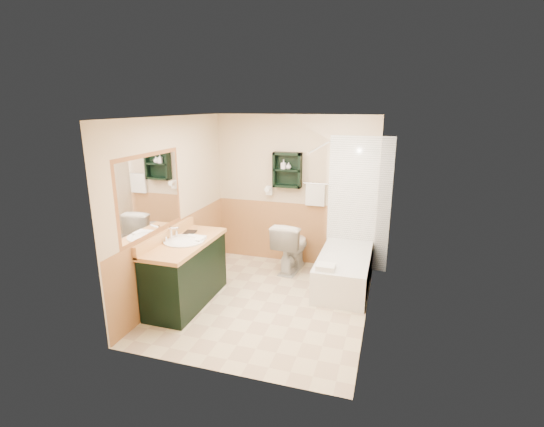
{
  "coord_description": "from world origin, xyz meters",
  "views": [
    {
      "loc": [
        1.48,
        -4.52,
        2.54
      ],
      "look_at": [
        0.02,
        0.2,
        1.17
      ],
      "focal_mm": 26.0,
      "sensor_mm": 36.0,
      "label": 1
    }
  ],
  "objects_px": {
    "hair_dryer": "(269,190)",
    "vanity": "(186,272)",
    "wall_shelf": "(287,170)",
    "soap_bottle_b": "(289,167)",
    "soap_bottle_a": "(284,167)",
    "bathtub": "(344,270)",
    "vanity_book": "(184,226)",
    "toilet": "(291,246)"
  },
  "relations": [
    {
      "from": "hair_dryer",
      "to": "vanity",
      "type": "relative_size",
      "value": 0.18
    },
    {
      "from": "wall_shelf",
      "to": "soap_bottle_b",
      "type": "xyz_separation_m",
      "value": [
        0.02,
        -0.01,
        0.06
      ]
    },
    {
      "from": "soap_bottle_a",
      "to": "bathtub",
      "type": "bearing_deg",
      "value": -28.63
    },
    {
      "from": "wall_shelf",
      "to": "bathtub",
      "type": "relative_size",
      "value": 0.37
    },
    {
      "from": "hair_dryer",
      "to": "vanity_book",
      "type": "xyz_separation_m",
      "value": [
        -0.76,
        -1.44,
        -0.24
      ]
    },
    {
      "from": "wall_shelf",
      "to": "soap_bottle_a",
      "type": "bearing_deg",
      "value": -175.17
    },
    {
      "from": "wall_shelf",
      "to": "soap_bottle_a",
      "type": "distance_m",
      "value": 0.08
    },
    {
      "from": "toilet",
      "to": "soap_bottle_b",
      "type": "distance_m",
      "value": 1.25
    },
    {
      "from": "toilet",
      "to": "vanity_book",
      "type": "xyz_separation_m",
      "value": [
        -1.21,
        -1.14,
        0.56
      ]
    },
    {
      "from": "hair_dryer",
      "to": "soap_bottle_a",
      "type": "distance_m",
      "value": 0.47
    },
    {
      "from": "wall_shelf",
      "to": "hair_dryer",
      "type": "height_order",
      "value": "wall_shelf"
    },
    {
      "from": "vanity",
      "to": "wall_shelf",
      "type": "bearing_deg",
      "value": 62.48
    },
    {
      "from": "vanity_book",
      "to": "soap_bottle_a",
      "type": "relative_size",
      "value": 1.4
    },
    {
      "from": "wall_shelf",
      "to": "soap_bottle_b",
      "type": "distance_m",
      "value": 0.06
    },
    {
      "from": "wall_shelf",
      "to": "bathtub",
      "type": "bearing_deg",
      "value": -30.21
    },
    {
      "from": "hair_dryer",
      "to": "bathtub",
      "type": "relative_size",
      "value": 0.16
    },
    {
      "from": "bathtub",
      "to": "soap_bottle_b",
      "type": "height_order",
      "value": "soap_bottle_b"
    },
    {
      "from": "hair_dryer",
      "to": "toilet",
      "type": "height_order",
      "value": "hair_dryer"
    },
    {
      "from": "vanity",
      "to": "soap_bottle_a",
      "type": "height_order",
      "value": "soap_bottle_a"
    },
    {
      "from": "vanity",
      "to": "soap_bottle_a",
      "type": "bearing_deg",
      "value": 63.98
    },
    {
      "from": "hair_dryer",
      "to": "bathtub",
      "type": "bearing_deg",
      "value": -25.14
    },
    {
      "from": "hair_dryer",
      "to": "soap_bottle_a",
      "type": "xyz_separation_m",
      "value": [
        0.24,
        -0.03,
        0.4
      ]
    },
    {
      "from": "toilet",
      "to": "soap_bottle_a",
      "type": "relative_size",
      "value": 5.49
    },
    {
      "from": "hair_dryer",
      "to": "toilet",
      "type": "relative_size",
      "value": 0.3
    },
    {
      "from": "vanity_book",
      "to": "hair_dryer",
      "type": "bearing_deg",
      "value": 53.87
    },
    {
      "from": "toilet",
      "to": "soap_bottle_b",
      "type": "xyz_separation_m",
      "value": [
        -0.13,
        0.27,
        1.21
      ]
    },
    {
      "from": "vanity",
      "to": "soap_bottle_b",
      "type": "height_order",
      "value": "soap_bottle_b"
    },
    {
      "from": "vanity",
      "to": "toilet",
      "type": "relative_size",
      "value": 1.68
    },
    {
      "from": "wall_shelf",
      "to": "hair_dryer",
      "type": "distance_m",
      "value": 0.46
    },
    {
      "from": "bathtub",
      "to": "toilet",
      "type": "height_order",
      "value": "toilet"
    },
    {
      "from": "wall_shelf",
      "to": "hair_dryer",
      "type": "relative_size",
      "value": 2.29
    },
    {
      "from": "toilet",
      "to": "vanity_book",
      "type": "bearing_deg",
      "value": 48.27
    },
    {
      "from": "hair_dryer",
      "to": "vanity",
      "type": "distance_m",
      "value": 2.0
    },
    {
      "from": "hair_dryer",
      "to": "toilet",
      "type": "distance_m",
      "value": 0.97
    },
    {
      "from": "bathtub",
      "to": "vanity_book",
      "type": "distance_m",
      "value": 2.35
    },
    {
      "from": "bathtub",
      "to": "soap_bottle_b",
      "type": "xyz_separation_m",
      "value": [
        -1.0,
        0.59,
        1.37
      ]
    },
    {
      "from": "wall_shelf",
      "to": "vanity_book",
      "type": "relative_size",
      "value": 2.7
    },
    {
      "from": "vanity",
      "to": "vanity_book",
      "type": "relative_size",
      "value": 6.61
    },
    {
      "from": "hair_dryer",
      "to": "soap_bottle_a",
      "type": "relative_size",
      "value": 1.64
    },
    {
      "from": "wall_shelf",
      "to": "soap_bottle_a",
      "type": "relative_size",
      "value": 3.76
    },
    {
      "from": "hair_dryer",
      "to": "soap_bottle_b",
      "type": "distance_m",
      "value": 0.52
    },
    {
      "from": "hair_dryer",
      "to": "soap_bottle_a",
      "type": "height_order",
      "value": "soap_bottle_a"
    }
  ]
}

